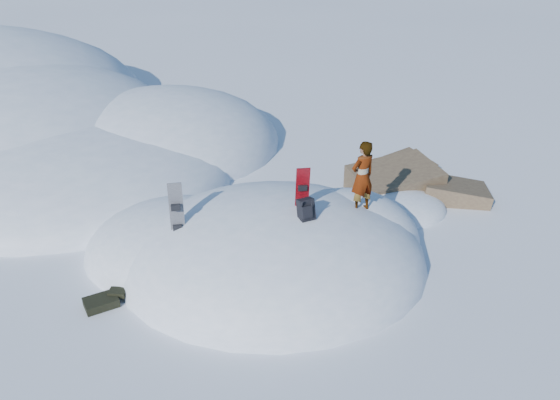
{
  "coord_description": "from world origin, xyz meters",
  "views": [
    {
      "loc": [
        -0.39,
        -10.46,
        7.07
      ],
      "look_at": [
        0.17,
        0.3,
        1.45
      ],
      "focal_mm": 35.0,
      "sensor_mm": 36.0,
      "label": 1
    }
  ],
  "objects_px": {
    "snowboard_dark": "(177,219)",
    "backpack": "(306,210)",
    "snowboard_red": "(302,199)",
    "person": "(362,177)"
  },
  "relations": [
    {
      "from": "snowboard_red",
      "to": "person",
      "type": "distance_m",
      "value": 1.44
    },
    {
      "from": "backpack",
      "to": "snowboard_dark",
      "type": "bearing_deg",
      "value": 152.97
    },
    {
      "from": "snowboard_red",
      "to": "person",
      "type": "height_order",
      "value": "person"
    },
    {
      "from": "backpack",
      "to": "person",
      "type": "distance_m",
      "value": 1.59
    },
    {
      "from": "backpack",
      "to": "person",
      "type": "bearing_deg",
      "value": 9.25
    },
    {
      "from": "snowboard_dark",
      "to": "backpack",
      "type": "relative_size",
      "value": 2.94
    },
    {
      "from": "snowboard_dark",
      "to": "snowboard_red",
      "type": "bearing_deg",
      "value": -0.51
    },
    {
      "from": "snowboard_red",
      "to": "backpack",
      "type": "height_order",
      "value": "snowboard_red"
    },
    {
      "from": "person",
      "to": "backpack",
      "type": "bearing_deg",
      "value": 2.38
    },
    {
      "from": "backpack",
      "to": "person",
      "type": "xyz_separation_m",
      "value": [
        1.31,
        0.83,
        0.34
      ]
    }
  ]
}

